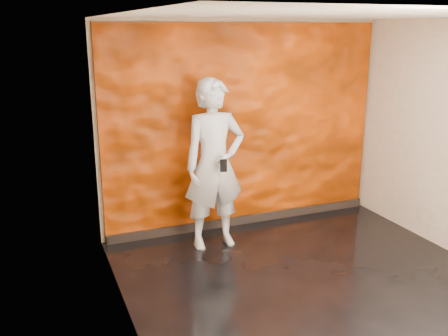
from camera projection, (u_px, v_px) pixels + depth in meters
The scene contains 5 objects.
room at pixel (325, 161), 5.01m from camera, with size 4.02×4.02×2.81m.
feature_wall at pixel (245, 128), 6.76m from camera, with size 3.90×0.06×2.75m, color #E34903.
baseboard at pixel (245, 219), 7.09m from camera, with size 3.90×0.04×0.12m, color black.
man at pixel (214, 165), 6.14m from camera, with size 0.77×0.51×2.12m, color #A6AAB7.
phone at pixel (224, 166), 5.87m from camera, with size 0.08×0.02×0.16m, color black.
Camera 1 is at (-2.74, -4.11, 2.69)m, focal length 40.00 mm.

